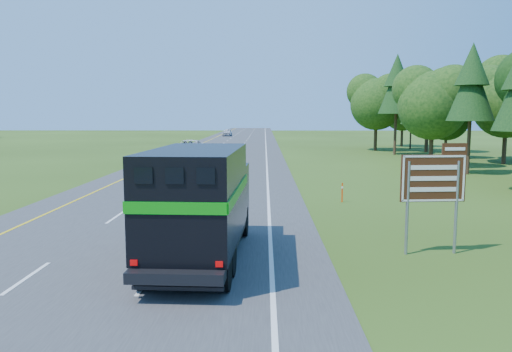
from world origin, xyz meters
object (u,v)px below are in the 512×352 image
object	(u,v)px
far_car	(227,132)
exit_sign	(434,183)
horse_truck	(200,200)
white_suv	(190,148)

from	to	relation	value
far_car	exit_sign	bearing A→B (deg)	-80.48
horse_truck	white_suv	xyz separation A→B (m)	(-6.74, 42.58, -1.06)
white_suv	exit_sign	size ratio (longest dim) A/B	1.77
white_suv	far_car	bearing A→B (deg)	89.78
horse_truck	exit_sign	size ratio (longest dim) A/B	2.21
far_car	exit_sign	xyz separation A→B (m)	(14.64, -99.78, 1.66)
far_car	horse_truck	bearing A→B (deg)	-85.07
exit_sign	far_car	bearing A→B (deg)	93.66
horse_truck	exit_sign	bearing A→B (deg)	9.49
white_suv	far_car	size ratio (longest dim) A/B	1.40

